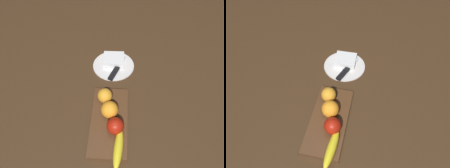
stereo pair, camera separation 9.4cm
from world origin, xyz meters
TOP-DOWN VIEW (x-y plane):
  - ground_plane at (0.00, 0.00)m, footprint 2.40×2.40m
  - fruit_tray at (0.02, -0.00)m, footprint 0.32×0.15m
  - apple at (-0.02, -0.03)m, footprint 0.07×0.07m
  - banana at (-0.10, -0.04)m, footprint 0.16×0.05m
  - orange_near_apple at (0.12, 0.02)m, footprint 0.06×0.06m
  - orange_near_banana at (0.05, 0.00)m, footprint 0.07×0.07m
  - dinner_plate at (0.35, -0.00)m, footprint 0.21×0.21m
  - folded_napkin at (0.38, -0.00)m, footprint 0.10×0.11m
  - knife at (0.30, -0.01)m, footprint 0.18×0.09m

SIDE VIEW (x-z plane):
  - ground_plane at x=0.00m, z-range 0.00..0.00m
  - dinner_plate at x=0.35m, z-range 0.00..0.01m
  - fruit_tray at x=0.02m, z-range 0.00..0.02m
  - knife at x=0.30m, z-range 0.01..0.02m
  - folded_napkin at x=0.38m, z-range 0.01..0.03m
  - banana at x=-0.10m, z-range 0.02..0.05m
  - orange_near_apple at x=0.12m, z-range 0.02..0.08m
  - apple at x=-0.02m, z-range 0.02..0.09m
  - orange_near_banana at x=0.05m, z-range 0.02..0.09m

